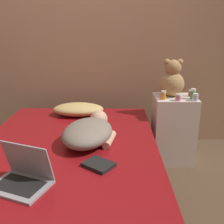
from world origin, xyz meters
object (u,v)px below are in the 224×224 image
bottle_clear (195,97)px  teddy_bear (172,80)px  bottle_red (190,93)px  book (99,165)px  person_lying (89,131)px  bottle_orange (163,95)px  bottle_green (193,94)px  pillow (78,109)px  bottle_pink (178,97)px  laptop (23,176)px

bottle_clear → teddy_bear: bearing=134.4°
bottle_red → book: bearing=-129.1°
person_lying → bottle_orange: bottle_orange is taller
person_lying → bottle_green: (0.95, 0.55, 0.17)m
pillow → bottle_pink: bearing=-9.3°
pillow → bottle_red: size_ratio=8.08×
bottle_red → bottle_orange: size_ratio=0.76×
laptop → bottle_red: bottle_red is taller
bottle_green → book: 1.30m
teddy_bear → book: (-0.67, -1.07, -0.35)m
bottle_clear → book: 1.25m
pillow → bottle_green: bottle_green is taller
bottle_clear → pillow: bearing=171.8°
laptop → book: (0.42, 0.21, -0.04)m
bottle_green → teddy_bear: bearing=145.5°
teddy_bear → bottle_red: size_ratio=5.82×
laptop → bottle_red: size_ratio=6.02×
teddy_bear → book: bearing=-122.1°
person_lying → bottle_red: size_ratio=11.15×
book → person_lying: bearing=103.5°
bottle_clear → bottle_green: bottle_green is taller
laptop → bottle_pink: bearing=65.5°
person_lying → bottle_pink: bottle_pink is taller
bottle_green → laptop: bearing=-137.6°
bottle_pink → book: (-0.70, -0.89, -0.22)m
bottle_red → bottle_orange: (-0.29, -0.13, 0.01)m
bottle_clear → book: bearing=-134.2°
bottle_pink → bottle_orange: bottle_orange is taller
teddy_bear → bottle_green: teddy_bear is taller
teddy_bear → bottle_red: (0.19, -0.01, -0.13)m
laptop → teddy_bear: bearing=70.6°
bottle_green → pillow: bearing=175.1°
bottle_pink → bottle_orange: bearing=161.5°
book → bottle_orange: bearing=58.7°
person_lying → bottle_red: bottle_red is taller
laptop → bottle_green: size_ratio=3.73×
bottle_pink → pillow: bearing=170.7°
pillow → laptop: bearing=-96.7°
bottle_red → teddy_bear: bearing=175.8°
pillow → bottle_orange: bearing=-7.8°
bottle_red → bottle_clear: bottle_clear is taller
laptop → bottle_orange: 1.52m
bottle_red → person_lying: bearing=-145.4°
person_lying → bottle_orange: bearing=50.1°
person_lying → bottle_pink: size_ratio=10.83×
bottle_red → bottle_pink: 0.24m
bottle_orange → laptop: bearing=-130.7°
person_lying → book: bearing=-65.2°
bottle_orange → bottle_red: bearing=23.5°
teddy_bear → bottle_orange: bearing=-126.9°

